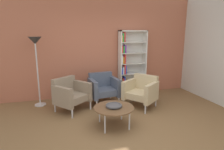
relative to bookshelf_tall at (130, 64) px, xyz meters
The scene contains 9 objects.
ground_plane 2.59m from the bookshelf_tall, 111.39° to the right, with size 8.32×8.32×0.00m, color brown.
brick_back_panel 1.04m from the bookshelf_tall, 166.56° to the left, with size 6.40×0.12×2.90m, color #B2664C.
bookshelf_tall is the anchor object (origin of this frame).
coffee_table_low 2.18m from the bookshelf_tall, 118.91° to the right, with size 0.80×0.80×0.40m.
decorative_bowl 2.17m from the bookshelf_tall, 118.91° to the right, with size 0.32×0.32×0.05m.
armchair_corner_red 1.17m from the bookshelf_tall, 152.18° to the right, with size 0.79×0.74×0.78m.
armchair_by_bookshelf 1.15m from the bookshelf_tall, 93.60° to the right, with size 0.94×0.95×0.78m.
armchair_near_window 2.03m from the bookshelf_tall, 156.18° to the right, with size 0.95×0.94×0.78m.
floor_lamp_torchiere 2.61m from the bookshelf_tall, behind, with size 0.32×0.32×1.74m.
Camera 1 is at (-1.12, -3.02, 1.84)m, focal length 30.81 mm.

